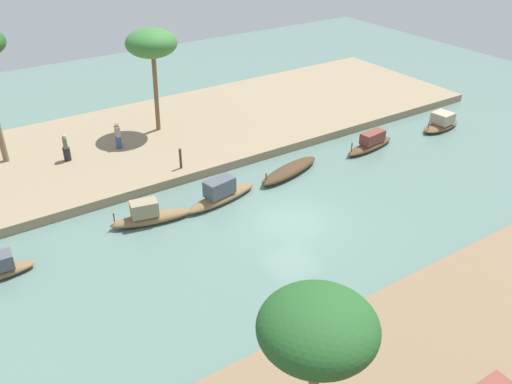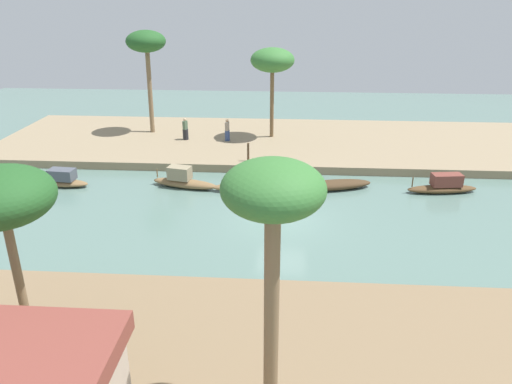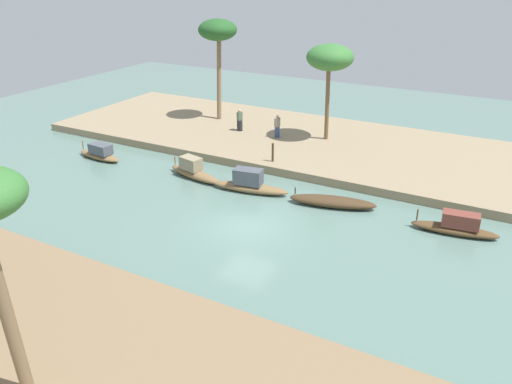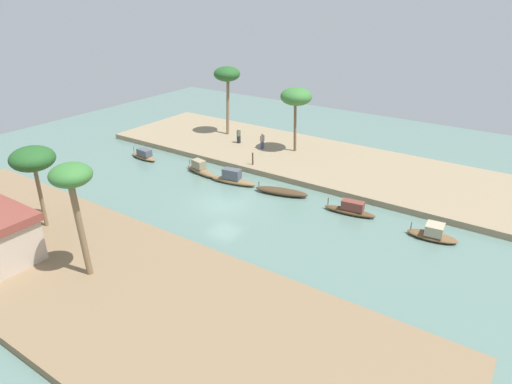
# 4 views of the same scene
# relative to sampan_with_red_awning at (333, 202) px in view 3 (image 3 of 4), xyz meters

# --- Properties ---
(river_water) EXTENTS (65.10, 65.10, 0.00)m
(river_water) POSITION_rel_sampan_with_red_awning_xyz_m (2.81, 4.03, -0.26)
(river_water) COLOR slate
(river_water) RESTS_ON ground
(riverbank_left) EXTENTS (40.71, 11.77, 0.50)m
(riverbank_left) POSITION_rel_sampan_with_red_awning_xyz_m (2.81, -8.17, -0.01)
(riverbank_left) COLOR #937F60
(riverbank_left) RESTS_ON ground
(sampan_with_red_awning) EXTENTS (4.61, 2.14, 0.84)m
(sampan_with_red_awning) POSITION_rel_sampan_with_red_awning_xyz_m (0.00, 0.00, 0.00)
(sampan_with_red_awning) COLOR #47331E
(sampan_with_red_awning) RESTS_ON river_water
(sampan_downstream_large) EXTENTS (4.00, 1.72, 1.22)m
(sampan_downstream_large) POSITION_rel_sampan_with_red_awning_xyz_m (8.49, 0.26, 0.16)
(sampan_downstream_large) COLOR brown
(sampan_downstream_large) RESTS_ON river_water
(sampan_open_hull) EXTENTS (3.46, 1.21, 1.03)m
(sampan_open_hull) POSITION_rel_sampan_with_red_awning_xyz_m (15.57, 0.54, 0.13)
(sampan_open_hull) COLOR brown
(sampan_open_hull) RESTS_ON river_water
(sampan_near_left_bank) EXTENTS (3.99, 1.35, 1.08)m
(sampan_near_left_bank) POSITION_rel_sampan_with_red_awning_xyz_m (-6.09, 0.06, 0.14)
(sampan_near_left_bank) COLOR brown
(sampan_near_left_bank) RESTS_ON river_water
(sampan_foreground) EXTENTS (4.40, 1.63, 1.31)m
(sampan_foreground) POSITION_rel_sampan_with_red_awning_xyz_m (4.66, 0.45, 0.21)
(sampan_foreground) COLOR brown
(sampan_foreground) RESTS_ON river_water
(person_on_near_bank) EXTENTS (0.36, 0.45, 1.56)m
(person_on_near_bank) POSITION_rel_sampan_with_red_awning_xyz_m (6.91, -7.51, 0.95)
(person_on_near_bank) COLOR #33477A
(person_on_near_bank) RESTS_ON riverbank_left
(person_by_mooring) EXTENTS (0.50, 0.50, 1.56)m
(person_by_mooring) POSITION_rel_sampan_with_red_awning_xyz_m (9.93, -7.59, 0.86)
(person_by_mooring) COLOR #232328
(person_by_mooring) RESTS_ON riverbank_left
(mooring_post) EXTENTS (0.14, 0.14, 1.16)m
(mooring_post) POSITION_rel_sampan_with_red_awning_xyz_m (5.06, -3.16, 0.82)
(mooring_post) COLOR #4C3823
(mooring_post) RESTS_ON riverbank_left
(palm_tree_left_near) EXTENTS (3.04, 3.04, 6.33)m
(palm_tree_left_near) POSITION_rel_sampan_with_red_awning_xyz_m (3.80, -8.65, 5.66)
(palm_tree_left_near) COLOR brown
(palm_tree_left_near) RESTS_ON riverbank_left
(palm_tree_left_far) EXTENTS (2.82, 2.82, 7.36)m
(palm_tree_left_far) POSITION_rel_sampan_with_red_awning_xyz_m (12.84, -9.59, 6.64)
(palm_tree_left_far) COLOR #7F6647
(palm_tree_left_far) RESTS_ON riverbank_left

